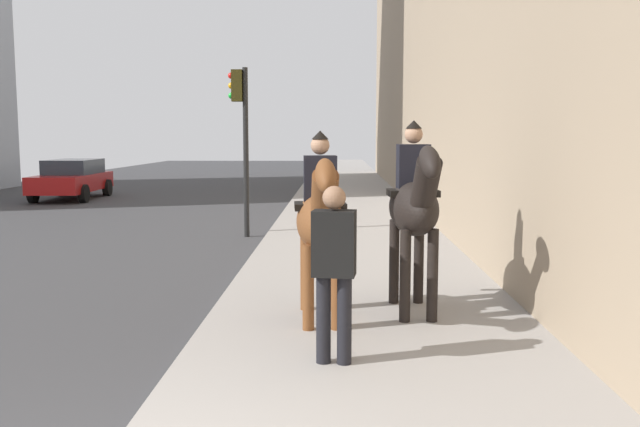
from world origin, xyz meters
name	(u,v)px	position (x,y,z in m)	size (l,w,h in m)	color
mounted_horse_near	(321,218)	(4.08, -1.38, 1.33)	(2.15, 0.68, 2.22)	brown
mounted_horse_far	(414,206)	(4.45, -2.50, 1.45)	(2.15, 0.65, 2.35)	black
pedestrian_greeting	(334,263)	(2.59, -1.54, 1.10)	(0.31, 0.43, 1.70)	black
car_near_lane	(72,178)	(20.76, 8.09, 0.76)	(4.49, 2.10, 1.44)	maroon
traffic_light_near_curb	(242,124)	(11.54, 0.57, 2.55)	(0.20, 0.44, 3.80)	black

